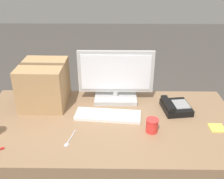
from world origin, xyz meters
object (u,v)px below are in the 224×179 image
at_px(paper_cup_right, 152,125).
at_px(sticky_note_pad, 217,128).
at_px(cardboard_box, 44,84).
at_px(keyboard, 108,115).
at_px(monitor, 116,79).
at_px(spoon, 68,141).
at_px(desk_phone, 175,107).

xyz_separation_m(paper_cup_right, sticky_note_pad, (0.44, 0.04, -0.04)).
distance_m(paper_cup_right, cardboard_box, 0.86).
bearing_deg(keyboard, monitor, 83.44).
xyz_separation_m(monitor, sticky_note_pad, (0.67, -0.38, -0.17)).
xyz_separation_m(monitor, spoon, (-0.29, -0.54, -0.17)).
bearing_deg(paper_cup_right, monitor, 118.74).
height_order(paper_cup_right, sticky_note_pad, paper_cup_right).
height_order(spoon, sticky_note_pad, sticky_note_pad).
xyz_separation_m(desk_phone, sticky_note_pad, (0.23, -0.22, -0.03)).
bearing_deg(desk_phone, keyboard, -177.22).
height_order(monitor, spoon, monitor).
bearing_deg(desk_phone, sticky_note_pad, -51.67).
distance_m(keyboard, paper_cup_right, 0.33).
bearing_deg(monitor, spoon, -118.20).
height_order(desk_phone, cardboard_box, cardboard_box).
xyz_separation_m(keyboard, desk_phone, (0.49, 0.09, 0.02)).
bearing_deg(paper_cup_right, keyboard, 149.50).
bearing_deg(spoon, desk_phone, 130.54).
height_order(paper_cup_right, spoon, paper_cup_right).
relative_size(desk_phone, cardboard_box, 0.65).
bearing_deg(keyboard, desk_phone, 16.09).
distance_m(keyboard, cardboard_box, 0.54).
height_order(paper_cup_right, cardboard_box, cardboard_box).
bearing_deg(sticky_note_pad, desk_phone, 136.31).
bearing_deg(spoon, paper_cup_right, 115.29).
xyz_separation_m(desk_phone, paper_cup_right, (-0.20, -0.26, 0.02)).
xyz_separation_m(monitor, cardboard_box, (-0.53, -0.06, -0.01)).
bearing_deg(keyboard, spoon, -124.50).
relative_size(monitor, spoon, 3.39).
distance_m(keyboard, spoon, 0.37).
xyz_separation_m(keyboard, paper_cup_right, (0.29, -0.17, 0.03)).
bearing_deg(paper_cup_right, desk_phone, 52.28).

